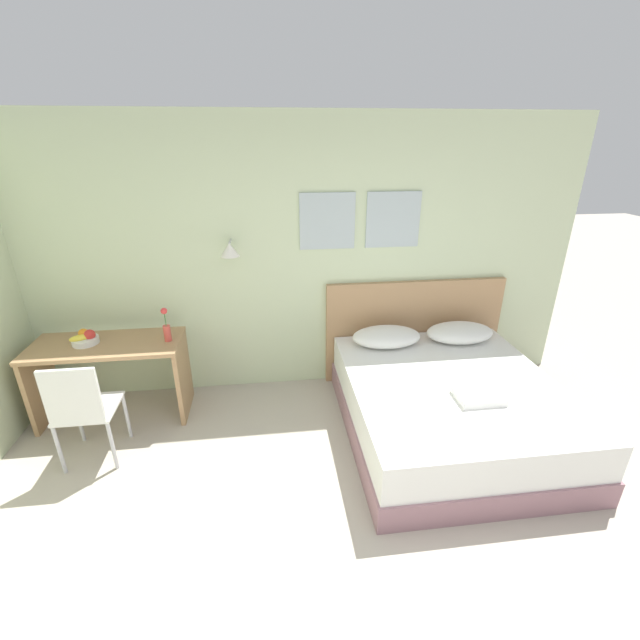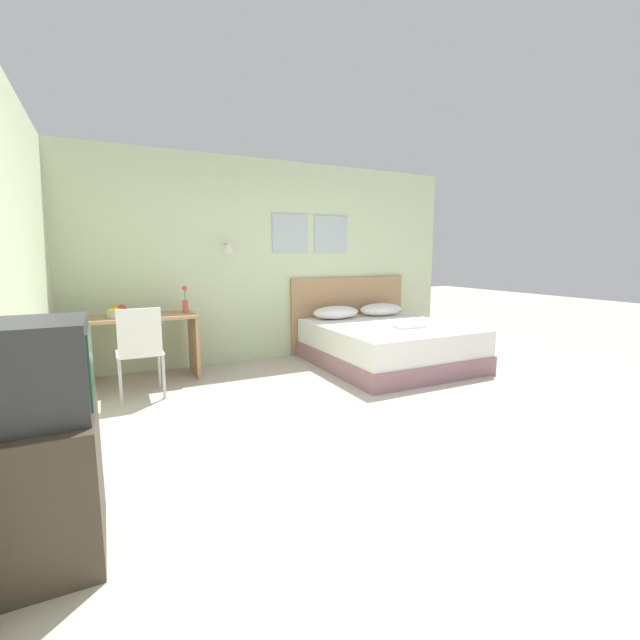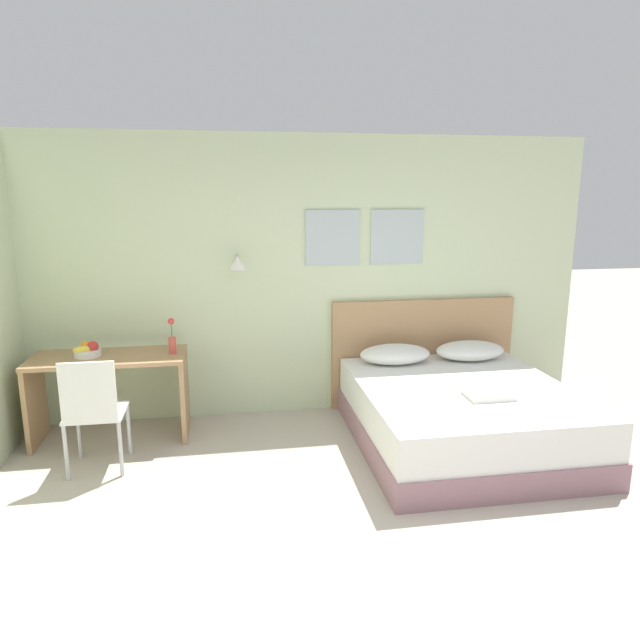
# 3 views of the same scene
# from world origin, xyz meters

# --- Properties ---
(ground_plane) EXTENTS (24.00, 24.00, 0.00)m
(ground_plane) POSITION_xyz_m (0.00, 0.00, 0.00)
(ground_plane) COLOR #B2A899
(wall_back) EXTENTS (5.73, 0.31, 2.65)m
(wall_back) POSITION_xyz_m (0.01, 2.64, 1.33)
(wall_back) COLOR beige
(wall_back) RESTS_ON ground_plane
(bed) EXTENTS (1.75, 1.96, 0.53)m
(bed) POSITION_xyz_m (1.28, 1.57, 0.26)
(bed) COLOR gray
(bed) RESTS_ON ground_plane
(headboard) EXTENTS (1.87, 0.06, 1.08)m
(headboard) POSITION_xyz_m (1.28, 2.58, 0.54)
(headboard) COLOR #A87F56
(headboard) RESTS_ON ground_plane
(pillow_left) EXTENTS (0.67, 0.41, 0.18)m
(pillow_left) POSITION_xyz_m (0.90, 2.30, 0.62)
(pillow_left) COLOR white
(pillow_left) RESTS_ON bed
(pillow_right) EXTENTS (0.67, 0.41, 0.18)m
(pillow_right) POSITION_xyz_m (1.65, 2.30, 0.62)
(pillow_right) COLOR white
(pillow_right) RESTS_ON bed
(folded_towel_near_foot) EXTENTS (0.36, 0.26, 0.06)m
(folded_towel_near_foot) POSITION_xyz_m (1.36, 1.28, 0.56)
(folded_towel_near_foot) COLOR white
(folded_towel_near_foot) RESTS_ON bed
(desk) EXTENTS (1.29, 0.57, 0.75)m
(desk) POSITION_xyz_m (-1.68, 2.22, 0.53)
(desk) COLOR #A87F56
(desk) RESTS_ON ground_plane
(desk_chair) EXTENTS (0.43, 0.43, 0.92)m
(desk_chair) POSITION_xyz_m (-1.69, 1.56, 0.54)
(desk_chair) COLOR white
(desk_chair) RESTS_ON ground_plane
(fruit_bowl) EXTENTS (0.23, 0.22, 0.13)m
(fruit_bowl) POSITION_xyz_m (-1.84, 2.24, 0.80)
(fruit_bowl) COLOR silver
(fruit_bowl) RESTS_ON desk
(flower_vase) EXTENTS (0.06, 0.06, 0.31)m
(flower_vase) POSITION_xyz_m (-1.14, 2.20, 0.87)
(flower_vase) COLOR #D14C42
(flower_vase) RESTS_ON desk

